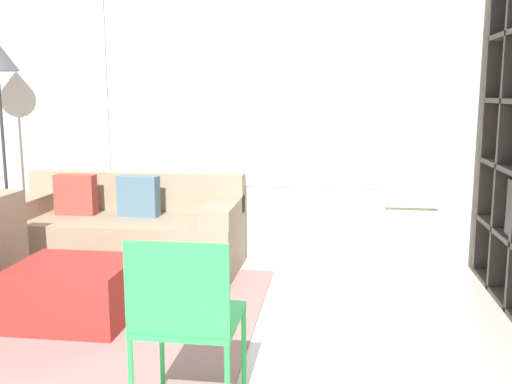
# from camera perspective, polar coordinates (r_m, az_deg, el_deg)

# --- Properties ---
(wall_back) EXTENTS (5.82, 0.11, 2.70)m
(wall_back) POSITION_cam_1_polar(r_m,az_deg,el_deg) (5.00, -1.12, 8.68)
(wall_back) COLOR beige
(wall_back) RESTS_ON ground_plane
(area_rug) EXTENTS (2.99, 2.08, 0.01)m
(area_rug) POSITION_cam_1_polar(r_m,az_deg,el_deg) (4.23, -20.77, -10.89)
(area_rug) COLOR gray
(area_rug) RESTS_ON ground_plane
(couch_main) EXTENTS (1.92, 0.84, 0.79)m
(couch_main) POSITION_cam_1_polar(r_m,az_deg,el_deg) (4.93, -12.92, -3.98)
(couch_main) COLOR gray
(couch_main) RESTS_ON ground_plane
(ottoman) EXTENTS (0.71, 0.60, 0.40)m
(ottoman) POSITION_cam_1_polar(r_m,az_deg,el_deg) (3.88, -17.72, -9.60)
(ottoman) COLOR #A82823
(ottoman) RESTS_ON ground_plane
(folding_chair) EXTENTS (0.44, 0.46, 0.86)m
(folding_chair) POSITION_cam_1_polar(r_m,az_deg,el_deg) (2.55, -7.08, -11.88)
(folding_chair) COLOR green
(folding_chair) RESTS_ON ground_plane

